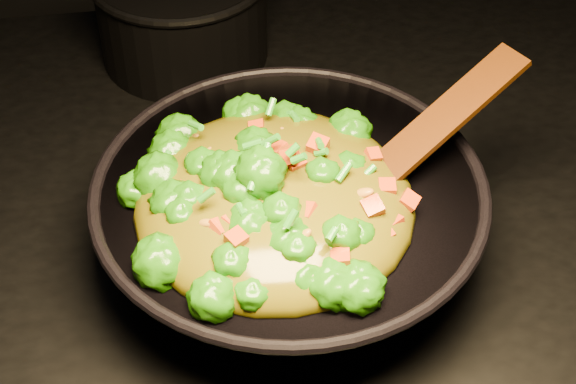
{
  "coord_description": "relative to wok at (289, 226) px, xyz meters",
  "views": [
    {
      "loc": [
        -0.01,
        -0.72,
        1.62
      ],
      "look_at": [
        0.08,
        -0.07,
        0.99
      ],
      "focal_mm": 55.0,
      "sensor_mm": 36.0,
      "label": 1
    }
  ],
  "objects": [
    {
      "name": "spatula",
      "position": [
        0.13,
        0.01,
        0.1
      ],
      "size": [
        0.24,
        0.15,
        0.11
      ],
      "primitive_type": "cube",
      "rotation": [
        0.0,
        -0.38,
        0.48
      ],
      "color": "#380F04",
      "rests_on": "wok"
    },
    {
      "name": "stir_fry",
      "position": [
        -0.02,
        -0.03,
        0.1
      ],
      "size": [
        0.28,
        0.28,
        0.1
      ],
      "primitive_type": null,
      "rotation": [
        0.0,
        0.0,
        0.02
      ],
      "color": "#257408",
      "rests_on": "wok"
    },
    {
      "name": "back_pot",
      "position": [
        -0.09,
        0.4,
        0.01
      ],
      "size": [
        0.29,
        0.29,
        0.13
      ],
      "primitive_type": "cylinder",
      "rotation": [
        0.0,
        0.0,
        -0.31
      ],
      "color": "black",
      "rests_on": "stovetop"
    },
    {
      "name": "wok",
      "position": [
        0.0,
        0.0,
        0.0
      ],
      "size": [
        0.51,
        0.51,
        0.11
      ],
      "primitive_type": null,
      "rotation": [
        0.0,
        0.0,
        -0.4
      ],
      "color": "black",
      "rests_on": "stovetop"
    }
  ]
}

